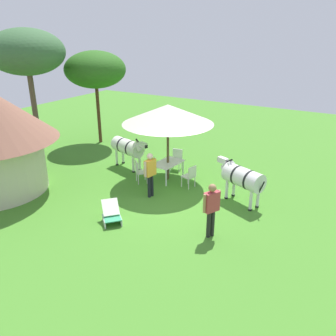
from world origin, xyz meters
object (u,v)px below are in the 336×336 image
at_px(shade_umbrella, 168,114).
at_px(patio_chair_west_end, 139,171).
at_px(patio_dining_table, 168,164).
at_px(acacia_tree_far_lawn, 26,53).
at_px(standing_watcher, 211,206).
at_px(patio_chair_near_lawn, 177,158).
at_px(zebra_nearest_camera, 128,147).
at_px(zebra_by_umbrella, 242,177).
at_px(guest_beside_umbrella, 150,171).
at_px(acacia_tree_right_background, 95,70).
at_px(striped_lounge_chair, 112,215).
at_px(patio_chair_near_hut, 190,175).

bearing_deg(shade_umbrella, patio_chair_west_end, 137.27).
distance_m(patio_dining_table, acacia_tree_far_lawn, 8.37).
bearing_deg(patio_chair_west_end, standing_watcher, 14.98).
xyz_separation_m(patio_dining_table, patio_chair_west_end, (-0.88, 0.81, -0.13)).
xyz_separation_m(shade_umbrella, patio_chair_near_lawn, (1.17, 0.23, -2.22)).
bearing_deg(patio_chair_near_lawn, patio_dining_table, 90.00).
height_order(patio_dining_table, zebra_nearest_camera, zebra_nearest_camera).
bearing_deg(zebra_by_umbrella, guest_beside_umbrella, 134.48).
bearing_deg(zebra_by_umbrella, patio_chair_near_lawn, 87.52).
xyz_separation_m(acacia_tree_right_background, acacia_tree_far_lawn, (-2.87, 1.47, 0.94)).
xyz_separation_m(patio_chair_west_end, striped_lounge_chair, (-3.01, -1.01, -0.26)).
height_order(guest_beside_umbrella, standing_watcher, standing_watcher).
height_order(zebra_nearest_camera, acacia_tree_right_background, acacia_tree_right_background).
relative_size(zebra_by_umbrella, acacia_tree_right_background, 0.42).
relative_size(patio_dining_table, guest_beside_umbrella, 0.82).
relative_size(shade_umbrella, patio_dining_table, 2.59).
height_order(shade_umbrella, patio_dining_table, shade_umbrella).
relative_size(shade_umbrella, zebra_nearest_camera, 1.63).
bearing_deg(zebra_by_umbrella, shade_umbrella, 104.38).
relative_size(shade_umbrella, acacia_tree_right_background, 0.75).
height_order(shade_umbrella, patio_chair_near_hut, shade_umbrella).
relative_size(patio_chair_near_hut, zebra_by_umbrella, 0.44).
height_order(patio_dining_table, acacia_tree_far_lawn, acacia_tree_far_lawn).
distance_m(patio_chair_near_hut, acacia_tree_right_background, 8.19).
height_order(guest_beside_umbrella, acacia_tree_far_lawn, acacia_tree_far_lawn).
xyz_separation_m(patio_chair_near_hut, zebra_by_umbrella, (-0.19, -2.13, 0.45)).
bearing_deg(guest_beside_umbrella, patio_chair_near_lawn, -162.55).
bearing_deg(shade_umbrella, guest_beside_umbrella, -171.38).
relative_size(patio_chair_near_lawn, striped_lounge_chair, 0.96).
bearing_deg(zebra_nearest_camera, standing_watcher, 74.73).
height_order(guest_beside_umbrella, zebra_nearest_camera, guest_beside_umbrella).
bearing_deg(patio_chair_near_hut, patio_dining_table, 90.00).
height_order(zebra_by_umbrella, acacia_tree_far_lawn, acacia_tree_far_lawn).
relative_size(shade_umbrella, patio_chair_west_end, 4.00).
height_order(standing_watcher, zebra_by_umbrella, standing_watcher).
bearing_deg(standing_watcher, shade_umbrella, 73.95).
xyz_separation_m(shade_umbrella, standing_watcher, (-3.01, -3.25, -1.71)).
bearing_deg(zebra_by_umbrella, acacia_tree_far_lawn, 111.91).
height_order(patio_chair_near_lawn, striped_lounge_chair, patio_chair_near_lawn).
xyz_separation_m(patio_chair_near_lawn, striped_lounge_chair, (-5.05, -0.43, -0.26)).
height_order(shade_umbrella, striped_lounge_chair, shade_umbrella).
bearing_deg(standing_watcher, guest_beside_umbrella, 93.02).
height_order(patio_chair_near_lawn, zebra_by_umbrella, zebra_by_umbrella).
bearing_deg(zebra_nearest_camera, acacia_tree_right_background, -106.73).
bearing_deg(acacia_tree_right_background, shade_umbrella, -113.20).
relative_size(patio_chair_near_hut, patio_chair_west_end, 1.00).
bearing_deg(patio_chair_near_lawn, standing_watcher, 118.59).
xyz_separation_m(standing_watcher, acacia_tree_far_lawn, (2.63, 10.51, 3.77)).
relative_size(shade_umbrella, zebra_by_umbrella, 1.77).
distance_m(zebra_nearest_camera, acacia_tree_right_background, 5.20).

